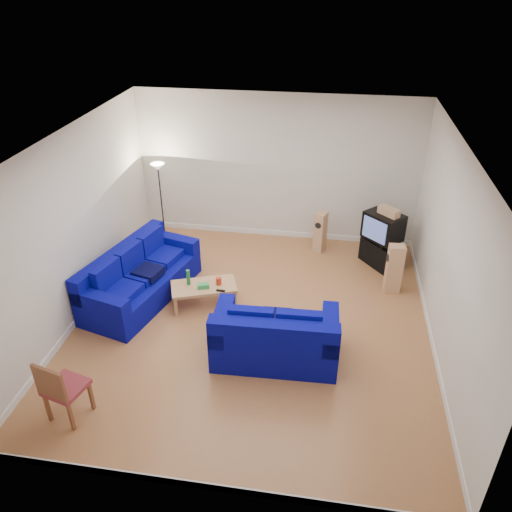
# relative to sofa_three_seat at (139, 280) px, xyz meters

# --- Properties ---
(room) EXTENTS (6.01, 6.51, 3.21)m
(room) POSITION_rel_sofa_three_seat_xyz_m (2.20, -0.45, 1.19)
(room) COLOR brown
(room) RESTS_ON ground
(sofa_three_seat) EXTENTS (1.68, 2.66, 0.95)m
(sofa_three_seat) POSITION_rel_sofa_three_seat_xyz_m (0.00, 0.00, 0.00)
(sofa_three_seat) COLOR #01026C
(sofa_three_seat) RESTS_ON ground
(sofa_loveseat) EXTENTS (1.96, 1.14, 0.96)m
(sofa_loveseat) POSITION_rel_sofa_three_seat_xyz_m (2.69, -1.29, 0.01)
(sofa_loveseat) COLOR #01026C
(sofa_loveseat) RESTS_ON ground
(coffee_table) EXTENTS (1.28, 0.93, 0.42)m
(coffee_table) POSITION_rel_sofa_three_seat_xyz_m (1.25, -0.08, 0.01)
(coffee_table) COLOR tan
(coffee_table) RESTS_ON ground
(bottle) EXTENTS (0.10, 0.10, 0.29)m
(bottle) POSITION_rel_sofa_three_seat_xyz_m (0.98, -0.08, 0.21)
(bottle) COLOR #197233
(bottle) RESTS_ON coffee_table
(tissue_box) EXTENTS (0.23, 0.17, 0.08)m
(tissue_box) POSITION_rel_sofa_three_seat_xyz_m (1.27, -0.15, 0.10)
(tissue_box) COLOR green
(tissue_box) RESTS_ON coffee_table
(red_canister) EXTENTS (0.12, 0.12, 0.14)m
(red_canister) POSITION_rel_sofa_three_seat_xyz_m (1.51, 0.00, 0.13)
(red_canister) COLOR red
(red_canister) RESTS_ON coffee_table
(remote) EXTENTS (0.16, 0.06, 0.02)m
(remote) POSITION_rel_sofa_three_seat_xyz_m (1.59, -0.21, 0.07)
(remote) COLOR black
(remote) RESTS_ON coffee_table
(tv_stand) EXTENTS (0.89, 0.96, 0.52)m
(tv_stand) POSITION_rel_sofa_three_seat_xyz_m (4.49, 1.86, -0.10)
(tv_stand) COLOR black
(tv_stand) RESTS_ON ground
(av_receiver) EXTENTS (0.47, 0.49, 0.09)m
(av_receiver) POSITION_rel_sofa_three_seat_xyz_m (4.48, 1.81, 0.21)
(av_receiver) COLOR black
(av_receiver) RESTS_ON tv_stand
(television) EXTENTS (0.87, 0.86, 0.55)m
(television) POSITION_rel_sofa_three_seat_xyz_m (4.45, 1.86, 0.53)
(television) COLOR black
(television) RESTS_ON av_receiver
(centre_speaker) EXTENTS (0.43, 0.43, 0.15)m
(centre_speaker) POSITION_rel_sofa_three_seat_xyz_m (4.51, 1.81, 0.88)
(centre_speaker) COLOR tan
(centre_speaker) RESTS_ON television
(speaker_left) EXTENTS (0.29, 0.32, 0.90)m
(speaker_left) POSITION_rel_sofa_three_seat_xyz_m (3.22, 2.25, 0.09)
(speaker_left) COLOR tan
(speaker_left) RESTS_ON ground
(speaker_right) EXTENTS (0.32, 0.25, 0.97)m
(speaker_right) POSITION_rel_sofa_three_seat_xyz_m (4.64, 0.92, 0.13)
(speaker_right) COLOR tan
(speaker_right) RESTS_ON ground
(floor_lamp) EXTENTS (0.30, 0.30, 1.77)m
(floor_lamp) POSITION_rel_sofa_three_seat_xyz_m (-0.25, 2.25, 1.11)
(floor_lamp) COLOR black
(floor_lamp) RESTS_ON ground
(dining_chair) EXTENTS (0.60, 0.60, 1.02)m
(dining_chair) POSITION_rel_sofa_three_seat_xyz_m (0.05, -2.94, 0.21)
(dining_chair) COLOR brown
(dining_chair) RESTS_ON ground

